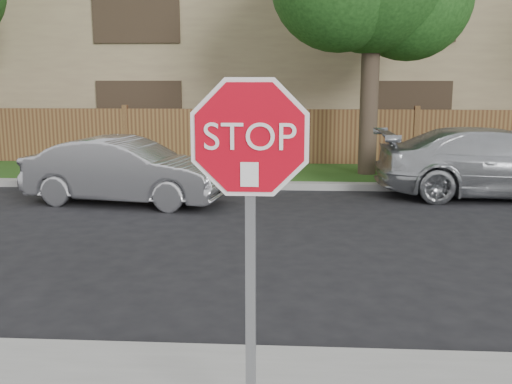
{
  "coord_description": "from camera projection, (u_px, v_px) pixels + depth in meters",
  "views": [
    {
      "loc": [
        0.69,
        -5.07,
        2.52
      ],
      "look_at": [
        0.43,
        -0.9,
        1.7
      ],
      "focal_mm": 42.0,
      "sensor_mm": 36.0,
      "label": 1
    }
  ],
  "objects": [
    {
      "name": "stop_sign",
      "position": [
        250.0,
        189.0,
        3.67
      ],
      "size": [
        1.01,
        0.13,
        2.55
      ],
      "color": "gray",
      "rests_on": "sidewalk_near"
    },
    {
      "name": "grass_strip",
      "position": [
        266.0,
        174.0,
        15.08
      ],
      "size": [
        70.0,
        3.0,
        0.12
      ],
      "primitive_type": "cube",
      "color": "#1E4714",
      "rests_on": "ground"
    },
    {
      "name": "fence",
      "position": [
        269.0,
        138.0,
        16.5
      ],
      "size": [
        70.0,
        0.12,
        1.6
      ],
      "primitive_type": "cube",
      "color": "#51301C",
      "rests_on": "ground"
    },
    {
      "name": "apartment_building",
      "position": [
        276.0,
        46.0,
        21.46
      ],
      "size": [
        35.2,
        9.2,
        7.2
      ],
      "color": "#8F7858",
      "rests_on": "ground"
    },
    {
      "name": "far_curb",
      "position": [
        262.0,
        185.0,
        13.46
      ],
      "size": [
        70.0,
        0.3,
        0.15
      ],
      "primitive_type": "cube",
      "color": "gray",
      "rests_on": "ground"
    },
    {
      "name": "ground",
      "position": [
        216.0,
        354.0,
        5.49
      ],
      "size": [
        90.0,
        90.0,
        0.0
      ],
      "primitive_type": "plane",
      "color": "black",
      "rests_on": "ground"
    },
    {
      "name": "sedan_right",
      "position": [
        497.0,
        163.0,
        12.47
      ],
      "size": [
        4.97,
        2.05,
        1.44
      ],
      "primitive_type": "imported",
      "rotation": [
        0.0,
        0.0,
        1.58
      ],
      "color": "#B4B8BC",
      "rests_on": "ground"
    },
    {
      "name": "sedan_left",
      "position": [
        126.0,
        171.0,
        11.86
      ],
      "size": [
        4.14,
        2.02,
        1.31
      ],
      "primitive_type": "imported",
      "rotation": [
        0.0,
        0.0,
        1.4
      ],
      "color": "#ACADB1",
      "rests_on": "ground"
    }
  ]
}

